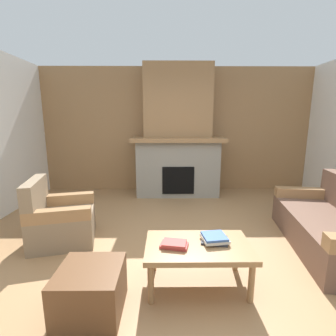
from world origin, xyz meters
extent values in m
plane|color=#9E754C|center=(0.00, 0.00, 0.00)|extent=(9.00, 9.00, 0.00)
cube|color=#997047|center=(0.00, 3.00, 1.35)|extent=(6.00, 0.12, 2.70)
cube|color=gray|center=(0.00, 2.59, 0.57)|extent=(1.70, 0.70, 1.15)
cube|color=black|center=(0.00, 2.26, 0.38)|extent=(0.64, 0.08, 0.56)
cube|color=#997047|center=(0.00, 2.54, 1.19)|extent=(1.90, 0.82, 0.08)
cube|color=#997047|center=(0.00, 2.69, 1.97)|extent=(1.40, 0.50, 1.47)
cube|color=brown|center=(1.77, 0.26, 0.20)|extent=(1.11, 1.91, 0.40)
cube|color=#997047|center=(1.90, 1.07, 0.48)|extent=(0.85, 0.29, 0.15)
cube|color=#847056|center=(-1.61, 0.50, 0.20)|extent=(0.91, 0.91, 0.40)
cube|color=#847056|center=(-1.91, 0.43, 0.62)|extent=(0.31, 0.77, 0.45)
cube|color=#997047|center=(-1.54, 0.20, 0.48)|extent=(0.77, 0.31, 0.15)
cube|color=#997047|center=(-1.68, 0.80, 0.48)|extent=(0.77, 0.31, 0.15)
cube|color=#997047|center=(0.06, -0.42, 0.41)|extent=(1.00, 0.60, 0.05)
cylinder|color=#997047|center=(-0.38, -0.66, 0.19)|extent=(0.06, 0.06, 0.38)
cylinder|color=#997047|center=(0.50, -0.66, 0.19)|extent=(0.06, 0.06, 0.38)
cylinder|color=#997047|center=(-0.38, -0.18, 0.19)|extent=(0.06, 0.06, 0.38)
cylinder|color=#997047|center=(0.50, -0.18, 0.19)|extent=(0.06, 0.06, 0.38)
cube|color=brown|center=(-0.88, -0.75, 0.20)|extent=(0.52, 0.52, 0.40)
cube|color=#B23833|center=(-0.17, -0.46, 0.44)|extent=(0.28, 0.20, 0.03)
cube|color=#B23833|center=(-0.17, -0.46, 0.47)|extent=(0.24, 0.19, 0.02)
cube|color=#2D2D33|center=(0.22, -0.36, 0.44)|extent=(0.29, 0.26, 0.02)
cube|color=beige|center=(0.22, -0.37, 0.46)|extent=(0.27, 0.25, 0.03)
cube|color=#335699|center=(0.22, -0.37, 0.49)|extent=(0.24, 0.24, 0.02)
camera|label=1|loc=(-0.25, -2.55, 1.60)|focal=26.11mm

